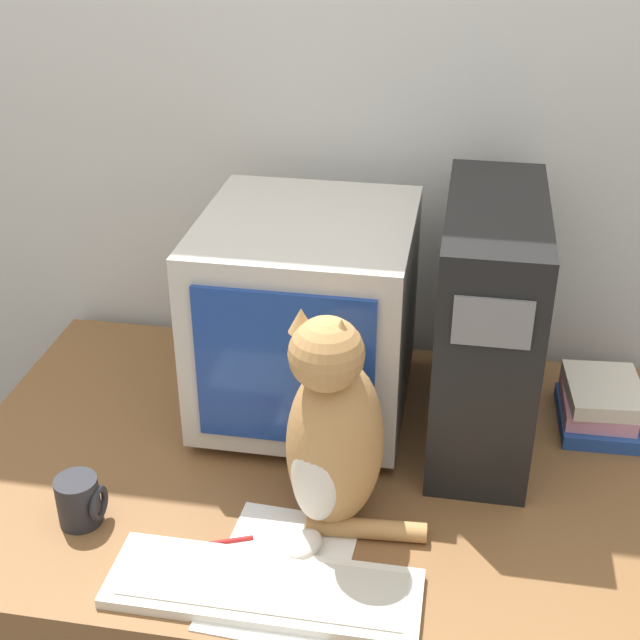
# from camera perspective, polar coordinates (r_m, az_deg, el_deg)

# --- Properties ---
(wall_back) EXTENTS (7.00, 0.05, 2.50)m
(wall_back) POSITION_cam_1_polar(r_m,az_deg,el_deg) (1.93, 2.35, 13.21)
(wall_back) COLOR silver
(wall_back) RESTS_ON ground_plane
(desk) EXTENTS (1.36, 0.90, 0.72)m
(desk) POSITION_cam_1_polar(r_m,az_deg,el_deg) (1.95, -0.36, -17.38)
(desk) COLOR brown
(desk) RESTS_ON ground_plane
(crt_monitor) EXTENTS (0.40, 0.44, 0.42)m
(crt_monitor) POSITION_cam_1_polar(r_m,az_deg,el_deg) (1.75, -0.85, 0.32)
(crt_monitor) COLOR #BCB7AD
(crt_monitor) RESTS_ON desk
(computer_tower) EXTENTS (0.18, 0.47, 0.47)m
(computer_tower) POSITION_cam_1_polar(r_m,az_deg,el_deg) (1.70, 10.62, -0.18)
(computer_tower) COLOR black
(computer_tower) RESTS_ON desk
(keyboard) EXTENTS (0.50, 0.15, 0.02)m
(keyboard) POSITION_cam_1_polar(r_m,az_deg,el_deg) (1.46, -3.64, -16.75)
(keyboard) COLOR silver
(keyboard) RESTS_ON desk
(cat) EXTENTS (0.27, 0.25, 0.42)m
(cat) POSITION_cam_1_polar(r_m,az_deg,el_deg) (1.47, 0.83, -7.39)
(cat) COLOR #B7844C
(cat) RESTS_ON desk
(book_stack) EXTENTS (0.16, 0.20, 0.09)m
(book_stack) POSITION_cam_1_polar(r_m,az_deg,el_deg) (1.87, 17.49, -5.19)
(book_stack) COLOR #234793
(book_stack) RESTS_ON desk
(pen) EXTENTS (0.13, 0.06, 0.01)m
(pen) POSITION_cam_1_polar(r_m,az_deg,el_deg) (1.55, -6.82, -14.02)
(pen) COLOR maroon
(pen) RESTS_ON desk
(paper_sheet) EXTENTS (0.22, 0.31, 0.00)m
(paper_sheet) POSITION_cam_1_polar(r_m,az_deg,el_deg) (1.49, -2.33, -15.80)
(paper_sheet) COLOR white
(paper_sheet) RESTS_ON desk
(mug) EXTENTS (0.08, 0.07, 0.09)m
(mug) POSITION_cam_1_polar(r_m,az_deg,el_deg) (1.61, -15.10, -11.12)
(mug) COLOR #232328
(mug) RESTS_ON desk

